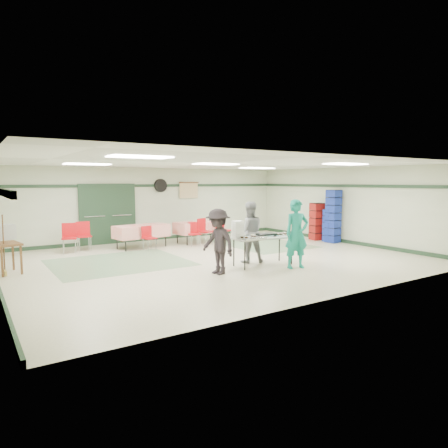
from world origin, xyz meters
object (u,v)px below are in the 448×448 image
dining_table_a (199,227)px  chair_b (194,231)px  crate_stack_blue_a (329,226)px  crate_stack_red (317,222)px  chair_c (222,228)px  chair_loose_b (69,235)px  crate_stack_blue_b (333,216)px  office_printer (4,232)px  printer_table (7,248)px  dining_table_b (142,231)px  chair_a (204,229)px  chair_loose_a (83,233)px  volunteer_dark (218,242)px  broom (4,244)px  chair_d (148,236)px  serving_table (263,239)px  volunteer_teal (297,234)px  volunteer_grey (249,232)px

dining_table_a → chair_b: chair_b is taller
crate_stack_blue_a → crate_stack_red: size_ratio=0.86×
chair_c → chair_loose_b: size_ratio=0.98×
crate_stack_blue_b → office_printer: (-10.30, 1.62, -0.03)m
printer_table → dining_table_b: bearing=13.7°
dining_table_a → crate_stack_blue_b: 4.85m
chair_a → chair_loose_a: chair_loose_a is taller
chair_b → office_printer: size_ratio=1.76×
volunteer_dark → dining_table_b: 4.60m
chair_b → chair_loose_b: (-3.89, 0.86, 0.07)m
crate_stack_blue_a → printer_table: size_ratio=1.37×
dining_table_a → chair_c: 0.84m
crate_stack_blue_a → dining_table_b: bearing=157.8°
chair_loose_b → crate_stack_blue_a: bearing=-4.4°
chair_c → chair_loose_b: bearing=153.8°
chair_b → volunteer_dark: bearing=-99.6°
chair_loose_b → office_printer: 2.33m
chair_loose_a → broom: size_ratio=0.65×
dining_table_b → chair_d: size_ratio=2.40×
chair_a → chair_d: chair_a is taller
chair_d → broom: bearing=-172.1°
chair_d → crate_stack_blue_b: crate_stack_blue_b is taller
volunteer_dark → office_printer: volunteer_dark is taller
printer_table → office_printer: size_ratio=1.89×
serving_table → crate_stack_red: 5.21m
printer_table → chair_loose_a: bearing=34.5°
crate_stack_blue_b → broom: (-10.38, 0.76, -0.22)m
volunteer_teal → chair_a: (-0.09, 4.55, -0.31)m
volunteer_teal → volunteer_grey: size_ratio=1.05×
crate_stack_red → broom: (-10.38, -0.03, 0.04)m
serving_table → crate_stack_red: (4.57, 2.49, -0.01)m
crate_stack_blue_a → office_printer: bearing=172.0°
volunteer_dark → broom: 5.04m
crate_stack_blue_b → printer_table: crate_stack_blue_b is taller
volunteer_dark → chair_loose_a: size_ratio=1.69×
serving_table → broom: size_ratio=1.22×
chair_loose_a → crate_stack_blue_b: (7.97, -3.19, 0.38)m
chair_a → broom: (-6.23, -1.37, 0.17)m
volunteer_teal → printer_table: 7.07m
volunteer_grey → chair_a: bearing=-75.6°
chair_loose_b → office_printer: size_ratio=2.00×
chair_c → crate_stack_blue_a: bearing=-46.9°
chair_loose_a → crate_stack_blue_b: bearing=-16.9°
volunteer_grey → volunteer_dark: 1.60m
crate_stack_blue_b → chair_loose_b: bearing=160.5°
chair_loose_b → printer_table: (-1.86, -2.08, 0.06)m
crate_stack_blue_a → chair_b: bearing=156.7°
dining_table_a → crate_stack_blue_b: crate_stack_blue_b is taller
dining_table_b → crate_stack_red: (6.21, -1.91, 0.13)m
volunteer_teal → chair_d: 5.04m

